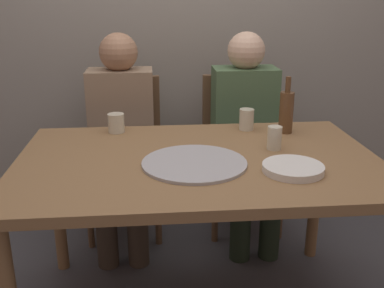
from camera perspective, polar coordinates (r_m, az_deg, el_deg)
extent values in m
cube|color=gray|center=(2.98, -1.83, 17.17)|extent=(6.00, 0.10, 2.60)
cube|color=olive|center=(1.83, 0.79, -2.28)|extent=(1.45, 0.94, 0.04)
cylinder|color=olive|center=(2.40, -16.53, -7.53)|extent=(0.06, 0.06, 0.70)
cylinder|color=olive|center=(2.49, 15.25, -6.33)|extent=(0.06, 0.06, 0.70)
cylinder|color=#ADADB2|center=(1.75, 0.30, -2.42)|extent=(0.41, 0.41, 0.01)
cylinder|color=brown|center=(2.16, 11.76, 3.89)|extent=(0.07, 0.07, 0.19)
cylinder|color=brown|center=(2.14, 12.00, 7.33)|extent=(0.03, 0.03, 0.07)
cylinder|color=beige|center=(2.17, -9.51, 2.62)|extent=(0.08, 0.08, 0.09)
cylinder|color=beige|center=(2.19, 6.87, 3.09)|extent=(0.07, 0.07, 0.10)
cylinder|color=beige|center=(1.93, 10.33, 0.76)|extent=(0.06, 0.06, 0.10)
cylinder|color=white|center=(1.72, 12.59, -2.99)|extent=(0.23, 0.23, 0.03)
cube|color=brown|center=(2.66, -8.58, -1.95)|extent=(0.44, 0.44, 0.05)
cube|color=brown|center=(2.78, -8.60, 3.84)|extent=(0.44, 0.04, 0.45)
cylinder|color=brown|center=(2.58, -4.28, -8.27)|extent=(0.04, 0.04, 0.42)
cylinder|color=brown|center=(2.60, -12.76, -8.44)|extent=(0.04, 0.04, 0.42)
cylinder|color=brown|center=(2.92, -4.44, -4.89)|extent=(0.04, 0.04, 0.42)
cylinder|color=brown|center=(2.94, -11.88, -5.07)|extent=(0.04, 0.04, 0.42)
cube|color=brown|center=(2.71, 6.42, -1.48)|extent=(0.44, 0.44, 0.05)
cube|color=brown|center=(2.83, 5.79, 4.19)|extent=(0.44, 0.04, 0.45)
cylinder|color=brown|center=(2.68, 11.07, -7.52)|extent=(0.04, 0.04, 0.42)
cylinder|color=brown|center=(2.60, 2.92, -7.99)|extent=(0.04, 0.04, 0.42)
cylinder|color=brown|center=(3.01, 9.10, -4.36)|extent=(0.04, 0.04, 0.42)
cylinder|color=brown|center=(2.94, 1.88, -4.67)|extent=(0.04, 0.04, 0.42)
cube|color=#937A60|center=(2.60, -8.83, 3.57)|extent=(0.36, 0.22, 0.52)
sphere|color=#A87A5B|center=(2.53, -9.24, 11.32)|extent=(0.21, 0.21, 0.21)
cylinder|color=#3B3026|center=(2.49, -6.95, -3.36)|extent=(0.12, 0.40, 0.12)
cylinder|color=#3B3026|center=(2.50, -10.62, -3.45)|extent=(0.12, 0.40, 0.12)
cylinder|color=#3B3026|center=(2.41, -6.86, -10.13)|extent=(0.11, 0.11, 0.45)
cylinder|color=#3B3026|center=(2.42, -10.71, -10.19)|extent=(0.11, 0.11, 0.45)
cube|color=#4C6B47|center=(2.65, 6.54, 3.95)|extent=(0.36, 0.22, 0.52)
sphere|color=beige|center=(2.58, 6.83, 11.57)|extent=(0.21, 0.21, 0.21)
cylinder|color=black|center=(2.56, 8.97, -2.80)|extent=(0.12, 0.40, 0.12)
cylinder|color=black|center=(2.53, 5.44, -2.95)|extent=(0.12, 0.40, 0.12)
cylinder|color=black|center=(2.48, 9.81, -9.34)|extent=(0.11, 0.11, 0.45)
cylinder|color=black|center=(2.45, 6.14, -9.58)|extent=(0.11, 0.11, 0.45)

